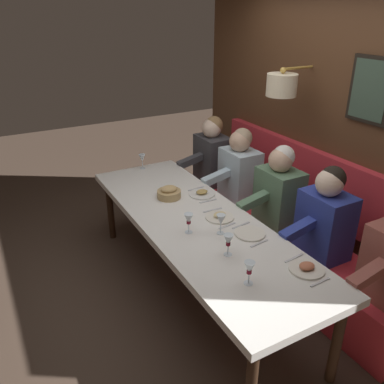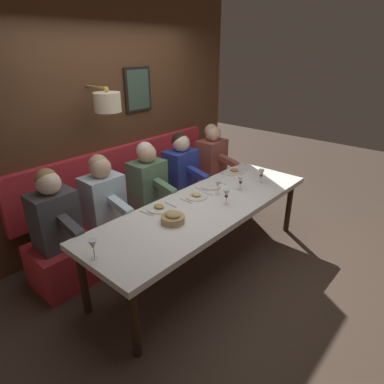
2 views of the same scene
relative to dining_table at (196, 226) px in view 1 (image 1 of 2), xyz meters
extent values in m
plane|color=#423328|center=(0.00, 0.00, -0.68)|extent=(12.00, 12.00, 0.00)
cube|color=silver|center=(0.00, 0.00, 0.03)|extent=(0.90, 2.75, 0.06)
cylinder|color=#301E12|center=(-0.35, 1.27, -0.34)|extent=(0.07, 0.07, 0.68)
cylinder|color=#301E12|center=(0.35, -1.27, -0.34)|extent=(0.07, 0.07, 0.68)
cylinder|color=#301E12|center=(0.35, 1.27, -0.34)|extent=(0.07, 0.07, 0.68)
cube|color=red|center=(0.89, 0.00, -0.45)|extent=(0.52, 2.95, 0.45)
cube|color=#51331E|center=(1.48, 0.00, 0.77)|extent=(0.10, 4.15, 2.90)
cube|color=red|center=(1.39, 0.00, 0.09)|extent=(0.10, 2.95, 0.64)
cube|color=black|center=(1.42, -0.37, 1.06)|extent=(0.04, 0.40, 0.53)
cube|color=#384C3D|center=(1.40, -0.37, 1.06)|extent=(0.01, 0.34, 0.47)
cylinder|color=#B78E3D|center=(1.25, 0.33, 1.16)|extent=(0.35, 0.02, 0.02)
cylinder|color=beige|center=(1.08, 0.33, 1.02)|extent=(0.28, 0.28, 0.20)
sphere|color=#B78E3D|center=(1.08, 0.33, 1.15)|extent=(0.06, 0.06, 0.06)
cube|color=#934C42|center=(0.60, -1.23, 0.09)|extent=(0.33, 0.09, 0.14)
cube|color=#283893|center=(0.89, -0.57, 0.05)|extent=(0.30, 0.40, 0.56)
sphere|color=beige|center=(0.87, -0.57, 0.43)|extent=(0.22, 0.22, 0.22)
sphere|color=black|center=(0.90, -0.57, 0.46)|extent=(0.20, 0.20, 0.20)
cube|color=#283893|center=(0.60, -0.57, 0.09)|extent=(0.33, 0.09, 0.14)
cube|color=#567A5B|center=(0.89, 0.01, 0.05)|extent=(0.30, 0.40, 0.56)
sphere|color=#D1A889|center=(0.87, 0.01, 0.43)|extent=(0.22, 0.22, 0.22)
sphere|color=silver|center=(0.90, 0.01, 0.46)|extent=(0.20, 0.20, 0.20)
cube|color=#567A5B|center=(0.60, 0.01, 0.09)|extent=(0.33, 0.09, 0.14)
cube|color=silver|center=(0.89, 0.64, 0.05)|extent=(0.30, 0.40, 0.56)
sphere|color=#D1A889|center=(0.87, 0.64, 0.43)|extent=(0.22, 0.22, 0.22)
sphere|color=tan|center=(0.90, 0.64, 0.46)|extent=(0.20, 0.20, 0.20)
cube|color=silver|center=(0.60, 0.64, 0.09)|extent=(0.33, 0.09, 0.14)
cube|color=#3D3D42|center=(0.89, 1.18, 0.05)|extent=(0.30, 0.40, 0.56)
sphere|color=beige|center=(0.87, 1.18, 0.43)|extent=(0.22, 0.22, 0.22)
sphere|color=#937047|center=(0.90, 1.18, 0.46)|extent=(0.20, 0.20, 0.20)
cube|color=#3D3D42|center=(0.60, 1.18, 0.09)|extent=(0.33, 0.09, 0.14)
cylinder|color=silver|center=(0.31, -0.97, 0.07)|extent=(0.24, 0.24, 0.01)
ellipsoid|color=#B76647|center=(0.31, -0.97, 0.09)|extent=(0.11, 0.09, 0.04)
cube|color=silver|center=(0.29, -1.11, 0.06)|extent=(0.17, 0.02, 0.01)
cube|color=silver|center=(0.33, -0.82, 0.06)|extent=(0.18, 0.04, 0.01)
cylinder|color=silver|center=(0.19, -0.07, 0.07)|extent=(0.24, 0.24, 0.01)
ellipsoid|color=#D1BC84|center=(0.19, -0.07, 0.09)|extent=(0.11, 0.09, 0.04)
cube|color=silver|center=(0.17, -0.21, 0.06)|extent=(0.17, 0.03, 0.01)
cube|color=silver|center=(0.21, 0.08, 0.06)|extent=(0.18, 0.03, 0.01)
cylinder|color=silver|center=(0.29, 0.40, 0.07)|extent=(0.24, 0.24, 0.01)
ellipsoid|color=#AD8E4C|center=(0.29, 0.40, 0.09)|extent=(0.11, 0.09, 0.04)
cube|color=silver|center=(0.27, 0.25, 0.06)|extent=(0.17, 0.02, 0.01)
cube|color=silver|center=(0.31, 0.54, 0.06)|extent=(0.18, 0.03, 0.01)
cylinder|color=silver|center=(0.25, -0.40, 0.07)|extent=(0.24, 0.24, 0.01)
cube|color=silver|center=(0.23, -0.55, 0.06)|extent=(0.17, 0.03, 0.01)
cube|color=silver|center=(0.27, -0.26, 0.06)|extent=(0.18, 0.04, 0.01)
cylinder|color=silver|center=(0.06, -0.28, 0.06)|extent=(0.06, 0.06, 0.00)
cylinder|color=silver|center=(0.06, -0.28, 0.10)|extent=(0.01, 0.01, 0.07)
cone|color=silver|center=(0.06, -0.28, 0.18)|extent=(0.07, 0.07, 0.08)
cylinder|color=silver|center=(-0.12, -0.89, 0.06)|extent=(0.06, 0.06, 0.00)
cylinder|color=silver|center=(-0.12, -0.89, 0.10)|extent=(0.01, 0.01, 0.07)
cone|color=silver|center=(-0.12, -0.89, 0.18)|extent=(0.07, 0.07, 0.08)
cylinder|color=maroon|center=(-0.12, -0.89, 0.15)|extent=(0.03, 0.03, 0.02)
cylinder|color=silver|center=(-0.05, -0.55, 0.06)|extent=(0.06, 0.06, 0.00)
cylinder|color=silver|center=(-0.05, -0.55, 0.10)|extent=(0.01, 0.01, 0.07)
cone|color=silver|center=(-0.05, -0.55, 0.18)|extent=(0.07, 0.07, 0.08)
cylinder|color=maroon|center=(-0.05, -0.55, 0.15)|extent=(0.03, 0.03, 0.02)
cylinder|color=silver|center=(0.06, 1.29, 0.06)|extent=(0.06, 0.06, 0.00)
cylinder|color=silver|center=(0.06, 1.29, 0.10)|extent=(0.01, 0.01, 0.07)
cone|color=silver|center=(0.06, 1.29, 0.18)|extent=(0.07, 0.07, 0.08)
cylinder|color=silver|center=(-0.15, -0.15, 0.06)|extent=(0.06, 0.06, 0.00)
cylinder|color=silver|center=(-0.15, -0.15, 0.10)|extent=(0.01, 0.01, 0.07)
cone|color=silver|center=(-0.15, -0.15, 0.18)|extent=(0.07, 0.07, 0.08)
cylinder|color=maroon|center=(-0.15, -0.15, 0.15)|extent=(0.03, 0.03, 0.02)
cylinder|color=tan|center=(-0.01, 0.50, 0.10)|extent=(0.22, 0.22, 0.07)
ellipsoid|color=tan|center=(-0.01, 0.50, 0.15)|extent=(0.15, 0.13, 0.06)
camera|label=1|loc=(-1.44, -2.54, 1.68)|focal=37.48mm
camera|label=2|loc=(-1.89, 2.38, 1.56)|focal=30.62mm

